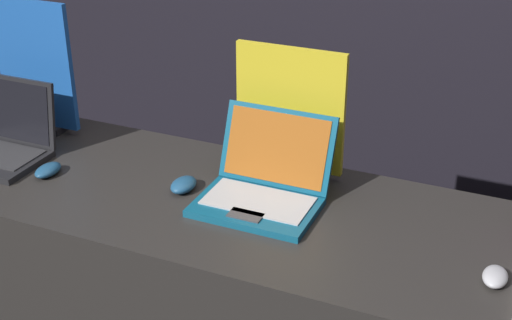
% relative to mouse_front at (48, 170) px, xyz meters
% --- Properties ---
extents(mouse_front, '(0.06, 0.10, 0.03)m').
position_rel_mouse_front_xyz_m(mouse_front, '(0.00, 0.00, 0.00)').
color(mouse_front, navy).
rests_on(mouse_front, display_counter).
extents(promo_stand_front, '(0.30, 0.07, 0.46)m').
position_rel_mouse_front_xyz_m(promo_stand_front, '(-0.23, 0.27, 0.20)').
color(promo_stand_front, black).
rests_on(promo_stand_front, display_counter).
extents(laptop_middle, '(0.34, 0.32, 0.24)m').
position_rel_mouse_front_xyz_m(laptop_middle, '(0.67, 0.12, 0.04)').
color(laptop_middle, '#0F5170').
rests_on(laptop_middle, display_counter).
extents(mouse_middle, '(0.07, 0.10, 0.04)m').
position_rel_mouse_front_xyz_m(mouse_middle, '(0.43, 0.08, 0.00)').
color(mouse_middle, navy).
rests_on(mouse_middle, display_counter).
extents(promo_stand_middle, '(0.34, 0.07, 0.40)m').
position_rel_mouse_front_xyz_m(promo_stand_middle, '(0.67, 0.31, 0.18)').
color(promo_stand_middle, black).
rests_on(promo_stand_middle, display_counter).
extents(mouse_back, '(0.06, 0.09, 0.03)m').
position_rel_mouse_front_xyz_m(mouse_back, '(1.33, -0.02, -0.00)').
color(mouse_back, '#B2B2B7').
rests_on(mouse_back, display_counter).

